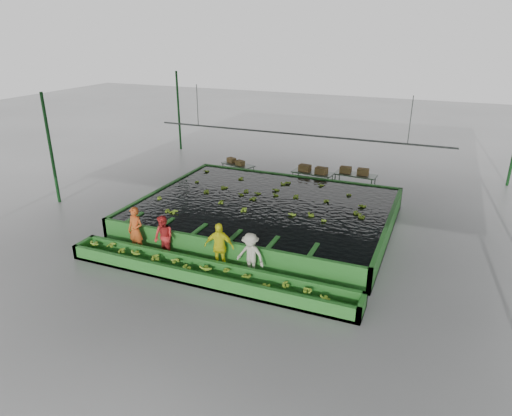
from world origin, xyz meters
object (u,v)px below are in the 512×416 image
at_px(packing_table_mid, 312,181).
at_px(packing_table_right, 355,183).
at_px(worker_d, 250,255).
at_px(worker_b, 164,238).
at_px(box_stack_mid, 313,172).
at_px(flotation_tank, 265,212).
at_px(box_stack_left, 236,164).
at_px(packing_table_left, 238,171).
at_px(sorting_trough, 206,274).
at_px(box_stack_right, 354,174).
at_px(worker_c, 219,247).
at_px(worker_a, 136,230).

relative_size(packing_table_mid, packing_table_right, 1.01).
relative_size(worker_d, packing_table_right, 0.76).
bearing_deg(worker_b, packing_table_mid, 93.31).
bearing_deg(box_stack_mid, worker_b, -107.08).
bearing_deg(flotation_tank, box_stack_left, 126.78).
bearing_deg(flotation_tank, box_stack_mid, 81.87).
relative_size(packing_table_mid, box_stack_mid, 1.40).
distance_m(packing_table_left, packing_table_mid, 4.13).
height_order(sorting_trough, packing_table_left, packing_table_left).
distance_m(packing_table_right, box_stack_right, 0.46).
bearing_deg(box_stack_left, packing_table_left, 6.29).
height_order(sorting_trough, worker_c, worker_c).
bearing_deg(box_stack_left, worker_c, -68.07).
xyz_separation_m(worker_b, packing_table_left, (-1.39, 9.15, -0.38)).
relative_size(worker_c, packing_table_left, 0.94).
bearing_deg(packing_table_right, box_stack_right, 154.39).
distance_m(worker_b, packing_table_right, 10.62).
relative_size(worker_a, box_stack_right, 1.25).
height_order(sorting_trough, box_stack_left, box_stack_left).
bearing_deg(worker_d, packing_table_right, 89.81).
distance_m(worker_a, box_stack_right, 11.18).
bearing_deg(worker_b, box_stack_left, 119.70).
xyz_separation_m(worker_d, box_stack_right, (1.38, 9.54, 0.15)).
bearing_deg(worker_a, worker_d, 5.95).
distance_m(sorting_trough, box_stack_mid, 9.80).
height_order(packing_table_mid, box_stack_left, box_stack_left).
distance_m(packing_table_left, packing_table_right, 6.13).
bearing_deg(packing_table_mid, worker_d, -86.55).
bearing_deg(sorting_trough, worker_c, 85.38).
xyz_separation_m(packing_table_mid, box_stack_mid, (0.02, -0.04, 0.46)).
distance_m(packing_table_mid, packing_table_right, 2.06).
relative_size(flotation_tank, sorting_trough, 1.00).
bearing_deg(packing_table_right, box_stack_left, -176.57).
xyz_separation_m(packing_table_left, packing_table_right, (6.12, 0.36, 0.04)).
relative_size(packing_table_left, box_stack_mid, 1.25).
distance_m(flotation_tank, packing_table_right, 5.84).
relative_size(flotation_tank, packing_table_mid, 4.96).
relative_size(packing_table_left, box_stack_right, 1.31).
xyz_separation_m(flotation_tank, worker_d, (1.19, -4.30, 0.31)).
distance_m(worker_d, packing_table_mid, 9.01).
relative_size(worker_a, box_stack_mid, 1.19).
bearing_deg(flotation_tank, packing_table_left, 125.67).
distance_m(box_stack_left, box_stack_right, 6.20).
bearing_deg(packing_table_right, worker_b, -116.45).
bearing_deg(packing_table_left, worker_c, -68.82).
xyz_separation_m(worker_a, worker_c, (3.31, 0.00, -0.01)).
bearing_deg(box_stack_right, packing_table_right, -25.61).
xyz_separation_m(worker_d, box_stack_mid, (-0.52, 8.95, 0.16)).
bearing_deg(sorting_trough, worker_a, 166.16).
relative_size(worker_c, worker_d, 1.11).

